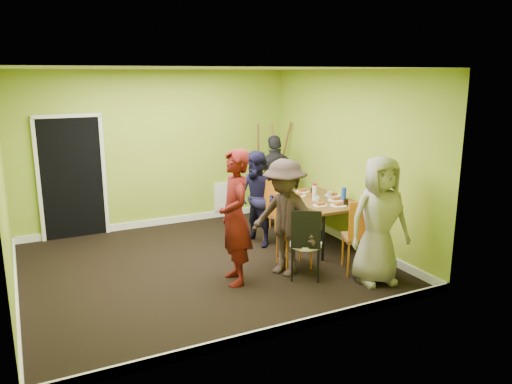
% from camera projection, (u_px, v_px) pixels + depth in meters
% --- Properties ---
extents(ground, '(5.00, 5.00, 0.00)m').
position_uv_depth(ground, '(204.00, 265.00, 7.30)').
color(ground, black).
rests_on(ground, ground).
extents(room_walls, '(5.04, 4.54, 2.82)m').
position_uv_depth(room_walls, '(200.00, 199.00, 7.09)').
color(room_walls, '#89A82B').
rests_on(room_walls, ground).
extents(dining_table, '(0.90, 1.50, 0.75)m').
position_uv_depth(dining_table, '(320.00, 202.00, 8.09)').
color(dining_table, black).
rests_on(dining_table, ground).
extents(chair_left_far, '(0.58, 0.58, 1.09)m').
position_uv_depth(chair_left_far, '(277.00, 209.00, 8.01)').
color(chair_left_far, orange).
rests_on(chair_left_far, ground).
extents(chair_left_near, '(0.50, 0.49, 1.06)m').
position_uv_depth(chair_left_near, '(289.00, 227.00, 7.11)').
color(chair_left_near, orange).
rests_on(chair_left_near, ground).
extents(chair_back_end, '(0.47, 0.55, 1.10)m').
position_uv_depth(chair_back_end, '(279.00, 185.00, 8.96)').
color(chair_back_end, orange).
rests_on(chair_back_end, ground).
extents(chair_front_end, '(0.58, 0.58, 1.07)m').
position_uv_depth(chair_front_end, '(361.00, 232.00, 6.87)').
color(chair_front_end, orange).
rests_on(chair_front_end, ground).
extents(chair_bentwood, '(0.54, 0.54, 1.00)m').
position_uv_depth(chair_bentwood, '(306.00, 240.00, 6.68)').
color(chair_bentwood, black).
rests_on(chair_bentwood, ground).
extents(easel, '(0.74, 0.69, 1.84)m').
position_uv_depth(easel, '(272.00, 170.00, 9.61)').
color(easel, brown).
rests_on(easel, ground).
extents(plate_near_left, '(0.26, 0.26, 0.01)m').
position_uv_depth(plate_near_left, '(298.00, 196.00, 8.27)').
color(plate_near_left, white).
rests_on(plate_near_left, dining_table).
extents(plate_near_right, '(0.22, 0.22, 0.01)m').
position_uv_depth(plate_near_right, '(320.00, 205.00, 7.67)').
color(plate_near_right, white).
rests_on(plate_near_right, dining_table).
extents(plate_far_back, '(0.24, 0.24, 0.01)m').
position_uv_depth(plate_far_back, '(303.00, 192.00, 8.55)').
color(plate_far_back, white).
rests_on(plate_far_back, dining_table).
extents(plate_far_front, '(0.25, 0.25, 0.01)m').
position_uv_depth(plate_far_front, '(338.00, 205.00, 7.67)').
color(plate_far_front, white).
rests_on(plate_far_front, dining_table).
extents(plate_wall_back, '(0.26, 0.26, 0.01)m').
position_uv_depth(plate_wall_back, '(333.00, 195.00, 8.29)').
color(plate_wall_back, white).
rests_on(plate_wall_back, dining_table).
extents(plate_wall_front, '(0.25, 0.25, 0.01)m').
position_uv_depth(plate_wall_front, '(336.00, 200.00, 7.99)').
color(plate_wall_front, white).
rests_on(plate_wall_front, dining_table).
extents(thermos, '(0.08, 0.08, 0.22)m').
position_uv_depth(thermos, '(315.00, 192.00, 8.08)').
color(thermos, white).
rests_on(thermos, dining_table).
extents(blue_bottle, '(0.08, 0.08, 0.21)m').
position_uv_depth(blue_bottle, '(344.00, 194.00, 7.96)').
color(blue_bottle, '#183BB8').
rests_on(blue_bottle, dining_table).
extents(orange_bottle, '(0.04, 0.04, 0.09)m').
position_uv_depth(orange_bottle, '(310.00, 196.00, 8.12)').
color(orange_bottle, orange).
rests_on(orange_bottle, dining_table).
extents(glass_mid, '(0.06, 0.06, 0.09)m').
position_uv_depth(glass_mid, '(311.00, 195.00, 8.15)').
color(glass_mid, black).
rests_on(glass_mid, dining_table).
extents(glass_back, '(0.07, 0.07, 0.09)m').
position_uv_depth(glass_back, '(313.00, 190.00, 8.48)').
color(glass_back, black).
rests_on(glass_back, dining_table).
extents(glass_front, '(0.07, 0.07, 0.11)m').
position_uv_depth(glass_front, '(346.00, 202.00, 7.69)').
color(glass_front, black).
rests_on(glass_front, dining_table).
extents(cup_a, '(0.13, 0.13, 0.10)m').
position_uv_depth(cup_a, '(316.00, 200.00, 7.83)').
color(cup_a, white).
rests_on(cup_a, dining_table).
extents(cup_b, '(0.10, 0.10, 0.09)m').
position_uv_depth(cup_b, '(330.00, 194.00, 8.21)').
color(cup_b, white).
rests_on(cup_b, dining_table).
extents(person_standing, '(0.53, 0.72, 1.80)m').
position_uv_depth(person_standing, '(235.00, 217.00, 6.52)').
color(person_standing, '#510E0E').
rests_on(person_standing, ground).
extents(person_left_far, '(0.77, 0.89, 1.54)m').
position_uv_depth(person_left_far, '(257.00, 199.00, 7.98)').
color(person_left_far, black).
rests_on(person_left_far, ground).
extents(person_left_near, '(0.99, 1.21, 1.62)m').
position_uv_depth(person_left_near, '(285.00, 218.00, 6.82)').
color(person_left_near, '#2F221F').
rests_on(person_left_near, ground).
extents(person_back_end, '(1.01, 0.52, 1.66)m').
position_uv_depth(person_back_end, '(275.00, 181.00, 9.06)').
color(person_back_end, black).
rests_on(person_back_end, ground).
extents(person_front_end, '(0.92, 0.69, 1.72)m').
position_uv_depth(person_front_end, '(379.00, 220.00, 6.54)').
color(person_front_end, gray).
rests_on(person_front_end, ground).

